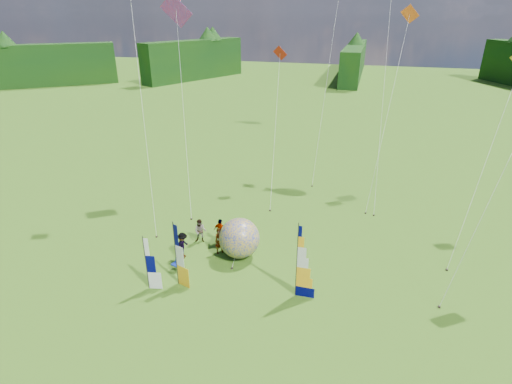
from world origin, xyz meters
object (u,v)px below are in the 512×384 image
(spectator_a, at_px, (220,241))
(kite_whale, at_px, (388,49))
(spectator_d, at_px, (221,231))
(spectator_b, at_px, (200,231))
(feather_banner_main, at_px, (297,262))
(side_banner_left, at_px, (176,255))
(camp_chair, at_px, (177,263))
(spectator_c, at_px, (183,245))
(side_banner_far, at_px, (146,264))
(bol_inflatable, at_px, (239,238))

(spectator_a, bearing_deg, kite_whale, 16.58)
(spectator_a, distance_m, spectator_d, 1.22)
(spectator_a, distance_m, spectator_b, 1.97)
(feather_banner_main, distance_m, spectator_a, 6.47)
(spectator_b, xyz_separation_m, spectator_d, (1.39, 0.26, 0.05))
(side_banner_left, distance_m, camp_chair, 2.06)
(spectator_a, distance_m, spectator_c, 2.40)
(side_banner_left, xyz_separation_m, kite_whale, (10.59, 18.63, 9.85))
(feather_banner_main, height_order, spectator_c, feather_banner_main)
(spectator_a, distance_m, camp_chair, 3.20)
(side_banner_far, xyz_separation_m, spectator_b, (0.89, 5.54, -0.82))
(feather_banner_main, bearing_deg, spectator_b, 152.52)
(feather_banner_main, relative_size, kite_whale, 0.19)
(spectator_a, xyz_separation_m, spectator_c, (-2.09, -1.17, -0.01))
(side_banner_left, relative_size, spectator_b, 2.31)
(spectator_a, height_order, spectator_b, spectator_a)
(side_banner_left, height_order, spectator_a, side_banner_left)
(kite_whale, bearing_deg, bol_inflatable, -125.37)
(feather_banner_main, bearing_deg, camp_chair, 177.05)
(kite_whale, bearing_deg, feather_banner_main, -108.92)
(side_banner_far, bearing_deg, camp_chair, 59.22)
(feather_banner_main, relative_size, side_banner_left, 1.12)
(spectator_a, xyz_separation_m, spectator_d, (-0.37, 1.16, 0.01))
(feather_banner_main, xyz_separation_m, camp_chair, (-7.50, 0.40, -1.75))
(bol_inflatable, bearing_deg, camp_chair, -141.67)
(spectator_d, bearing_deg, feather_banner_main, 160.63)
(side_banner_far, relative_size, bol_inflatable, 1.28)
(feather_banner_main, height_order, camp_chair, feather_banner_main)
(spectator_a, xyz_separation_m, camp_chair, (-1.89, -2.55, -0.42))
(feather_banner_main, relative_size, spectator_a, 2.47)
(spectator_c, xyz_separation_m, kite_whale, (11.47, 16.04, 10.95))
(spectator_b, height_order, kite_whale, kite_whale)
(feather_banner_main, relative_size, bol_inflatable, 1.71)
(bol_inflatable, height_order, camp_chair, bol_inflatable)
(side_banner_far, xyz_separation_m, spectator_a, (2.65, 4.64, -0.77))
(feather_banner_main, xyz_separation_m, spectator_a, (-5.61, 2.94, -1.34))
(side_banner_left, bearing_deg, spectator_c, 126.65)
(bol_inflatable, bearing_deg, spectator_a, -179.05)
(bol_inflatable, bearing_deg, spectator_b, 164.23)
(spectator_c, height_order, kite_whale, kite_whale)
(feather_banner_main, distance_m, spectator_c, 8.02)
(kite_whale, bearing_deg, side_banner_left, -126.58)
(feather_banner_main, distance_m, side_banner_far, 8.45)
(side_banner_far, distance_m, spectator_d, 6.28)
(side_banner_left, bearing_deg, side_banner_far, -130.93)
(camp_chair, height_order, kite_whale, kite_whale)
(side_banner_left, relative_size, kite_whale, 0.17)
(side_banner_far, bearing_deg, spectator_d, 57.64)
(side_banner_far, distance_m, spectator_c, 3.59)
(side_banner_left, relative_size, spectator_a, 2.20)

